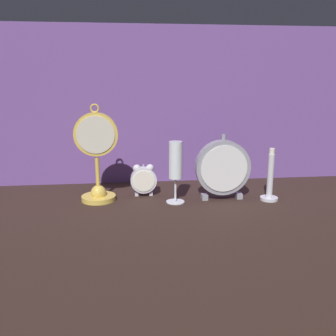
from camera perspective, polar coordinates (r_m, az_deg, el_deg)
name	(u,v)px	position (r m, az deg, el deg)	size (l,w,h in m)	color
ground_plane	(171,208)	(1.19, 0.43, -6.13)	(4.00, 4.00, 0.00)	black
fabric_backdrop_drape	(161,106)	(1.45, -1.11, 9.40)	(1.68, 0.01, 0.59)	#6B478E
pocket_watch_on_stand	(97,163)	(1.26, -10.75, 0.82)	(0.14, 0.11, 0.32)	gold
alarm_clock_twin_bell	(144,179)	(1.30, -3.75, -1.62)	(0.09, 0.03, 0.11)	silver
mantel_clock_silver	(223,168)	(1.27, 8.34, 0.02)	(0.18, 0.04, 0.22)	gray
champagne_flute	(176,165)	(1.21, 1.16, 0.49)	(0.06, 0.06, 0.20)	silver
brass_candlestick	(270,182)	(1.30, 15.27, -2.09)	(0.06, 0.06, 0.18)	silver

